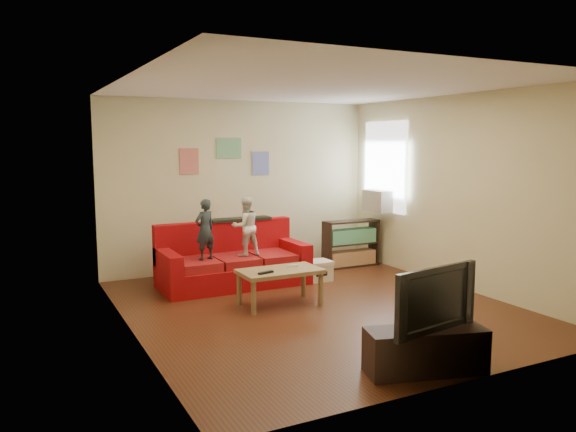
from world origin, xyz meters
name	(u,v)px	position (x,y,z in m)	size (l,w,h in m)	color
room_shell	(318,199)	(0.00, 0.00, 1.35)	(4.52, 5.02, 2.72)	#522815
sofa	(232,263)	(-0.54, 1.53, 0.31)	(2.09, 0.96, 0.92)	#A20A0F
child_a	(205,229)	(-0.99, 1.36, 0.86)	(0.31, 0.20, 0.84)	#242F35
child_b	(246,226)	(-0.39, 1.36, 0.86)	(0.41, 0.32, 0.84)	white
coffee_table	(280,274)	(-0.38, 0.27, 0.39)	(1.02, 0.56, 0.46)	#91784E
remote	(266,273)	(-0.63, 0.15, 0.47)	(0.21, 0.05, 0.02)	black
game_controller	(292,266)	(-0.18, 0.32, 0.47)	(0.14, 0.04, 0.03)	silver
bookshelf	(351,246)	(1.66, 1.77, 0.34)	(0.96, 0.29, 0.76)	black
window	(385,167)	(2.22, 1.65, 1.64)	(0.04, 1.08, 1.48)	white
ac_unit	(378,201)	(2.10, 1.65, 1.08)	(0.28, 0.55, 0.35)	#B7B2A3
artwork_left	(189,161)	(-0.85, 2.48, 1.75)	(0.30, 0.01, 0.40)	#D87266
artwork_center	(229,148)	(-0.20, 2.48, 1.95)	(0.42, 0.01, 0.32)	#72B27F
artwork_right	(261,163)	(0.35, 2.48, 1.70)	(0.30, 0.01, 0.38)	#727FCC
file_box	(316,271)	(0.65, 1.16, 0.15)	(0.43, 0.33, 0.30)	#F3E6CD
tv_stand	(426,351)	(-0.14, -2.19, 0.20)	(1.07, 0.36, 0.40)	#2F201C
television	(427,297)	(-0.14, -2.19, 0.69)	(1.00, 0.13, 0.58)	black
tissue	(304,277)	(0.50, 1.28, 0.05)	(0.10, 0.10, 0.10)	white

